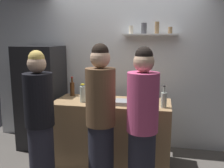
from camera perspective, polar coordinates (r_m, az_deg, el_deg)
The scene contains 13 objects.
back_wall_assembly at distance 4.08m, azimuth 3.29°, elevation 3.58°, with size 4.80×0.32×2.60m.
refrigerator at distance 4.21m, azimuth -16.20°, elevation -3.00°, with size 0.67×0.66×1.68m.
counter at distance 3.59m, azimuth 0.00°, elevation -11.25°, with size 1.64×0.68×0.92m, color #9E7A51.
baking_pan at distance 3.29m, azimuth 3.56°, elevation -4.37°, with size 0.34×0.24×0.05m, color gray.
utensil_holder at distance 3.12m, azimuth 9.19°, elevation -4.63°, with size 0.10×0.10×0.22m.
wine_bottle_amber_glass at distance 3.82m, azimuth -9.31°, elevation -1.04°, with size 0.07×0.07×0.30m.
wine_bottle_green_glass at distance 3.62m, azimuth -2.11°, elevation -1.32°, with size 0.07×0.07×0.33m.
wine_bottle_dark_glass at distance 3.54m, azimuth 7.84°, elevation -1.91°, with size 0.08×0.08×0.31m.
wine_bottle_pale_glass at distance 3.18m, azimuth 12.06°, elevation -3.54°, with size 0.07×0.07×0.29m.
water_bottle_plastic at distance 3.41m, azimuth -6.89°, elevation -2.30°, with size 0.08×0.08×0.26m.
person_brown_jacket at distance 2.82m, azimuth -2.66°, elevation -8.54°, with size 0.34×0.34×1.75m.
person_pink_top at distance 2.69m, azimuth 7.11°, elevation -9.98°, with size 0.34×0.34×1.72m.
person_blonde at distance 3.02m, azimuth -16.56°, elevation -8.57°, with size 0.34×0.34×1.67m.
Camera 1 is at (0.60, -2.76, 1.79)m, focal length 38.94 mm.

